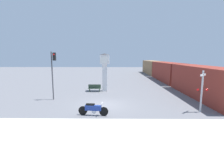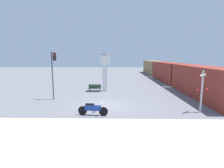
{
  "view_description": "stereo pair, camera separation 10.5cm",
  "coord_description": "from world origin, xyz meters",
  "px_view_note": "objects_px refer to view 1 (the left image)",
  "views": [
    {
      "loc": [
        0.93,
        -15.7,
        4.43
      ],
      "look_at": [
        0.67,
        1.58,
        1.73
      ],
      "focal_mm": 28.0,
      "sensor_mm": 36.0,
      "label": 1
    },
    {
      "loc": [
        1.04,
        -15.7,
        4.43
      ],
      "look_at": [
        0.67,
        1.58,
        1.73
      ],
      "focal_mm": 28.0,
      "sensor_mm": 36.0,
      "label": 2
    }
  ],
  "objects_px": {
    "traffic_light": "(53,67)",
    "bench": "(95,88)",
    "freight_train": "(167,72)",
    "railroad_crossing_signal": "(202,90)",
    "motorcycle": "(93,109)",
    "clock_tower": "(105,66)"
  },
  "relations": [
    {
      "from": "motorcycle",
      "to": "freight_train",
      "type": "xyz_separation_m",
      "value": [
        11.39,
        19.78,
        1.21
      ]
    },
    {
      "from": "clock_tower",
      "to": "freight_train",
      "type": "height_order",
      "value": "clock_tower"
    },
    {
      "from": "motorcycle",
      "to": "bench",
      "type": "xyz_separation_m",
      "value": [
        -0.94,
        9.12,
        -0.0
      ]
    },
    {
      "from": "bench",
      "to": "freight_train",
      "type": "bearing_deg",
      "value": 40.82
    },
    {
      "from": "clock_tower",
      "to": "railroad_crossing_signal",
      "type": "distance_m",
      "value": 12.12
    },
    {
      "from": "railroad_crossing_signal",
      "to": "clock_tower",
      "type": "bearing_deg",
      "value": 133.12
    },
    {
      "from": "bench",
      "to": "clock_tower",
      "type": "bearing_deg",
      "value": 24.28
    },
    {
      "from": "railroad_crossing_signal",
      "to": "freight_train",
      "type": "bearing_deg",
      "value": 81.53
    },
    {
      "from": "motorcycle",
      "to": "railroad_crossing_signal",
      "type": "relative_size",
      "value": 0.69
    },
    {
      "from": "railroad_crossing_signal",
      "to": "motorcycle",
      "type": "bearing_deg",
      "value": -173.85
    },
    {
      "from": "clock_tower",
      "to": "traffic_light",
      "type": "bearing_deg",
      "value": -136.09
    },
    {
      "from": "railroad_crossing_signal",
      "to": "bench",
      "type": "relative_size",
      "value": 2.11
    },
    {
      "from": "traffic_light",
      "to": "bench",
      "type": "xyz_separation_m",
      "value": [
        3.69,
        4.22,
        -2.88
      ]
    },
    {
      "from": "freight_train",
      "to": "railroad_crossing_signal",
      "type": "distance_m",
      "value": 19.06
    },
    {
      "from": "railroad_crossing_signal",
      "to": "traffic_light",
      "type": "bearing_deg",
      "value": 163.21
    },
    {
      "from": "clock_tower",
      "to": "bench",
      "type": "distance_m",
      "value": 3.1
    },
    {
      "from": "motorcycle",
      "to": "freight_train",
      "type": "distance_m",
      "value": 22.85
    },
    {
      "from": "clock_tower",
      "to": "bench",
      "type": "xyz_separation_m",
      "value": [
        -1.3,
        -0.58,
        -2.75
      ]
    },
    {
      "from": "clock_tower",
      "to": "traffic_light",
      "type": "height_order",
      "value": "traffic_light"
    },
    {
      "from": "motorcycle",
      "to": "traffic_light",
      "type": "height_order",
      "value": "traffic_light"
    },
    {
      "from": "railroad_crossing_signal",
      "to": "bench",
      "type": "bearing_deg",
      "value": 139.26
    },
    {
      "from": "freight_train",
      "to": "traffic_light",
      "type": "bearing_deg",
      "value": -137.14
    }
  ]
}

